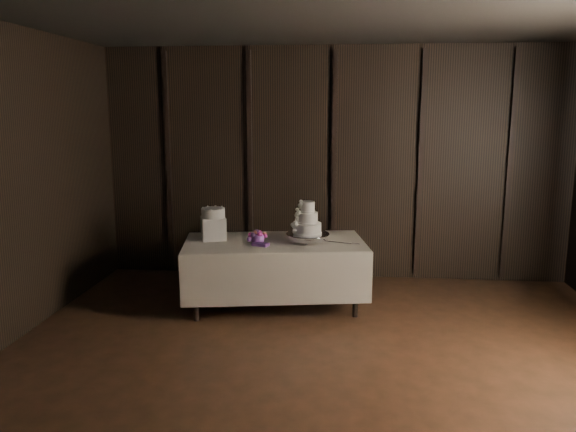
{
  "coord_description": "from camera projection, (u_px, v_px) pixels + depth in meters",
  "views": [
    {
      "loc": [
        0.14,
        -3.8,
        2.21
      ],
      "look_at": [
        -0.47,
        2.22,
        1.05
      ],
      "focal_mm": 35.0,
      "sensor_mm": 36.0,
      "label": 1
    }
  ],
  "objects": [
    {
      "name": "box_pedestal",
      "position": [
        214.0,
        228.0,
        6.31
      ],
      "size": [
        0.33,
        0.33,
        0.25
      ],
      "primitive_type": "cube",
      "rotation": [
        0.0,
        0.0,
        0.35
      ],
      "color": "white",
      "rests_on": "display_table"
    },
    {
      "name": "room",
      "position": [
        324.0,
        213.0,
        3.86
      ],
      "size": [
        6.08,
        7.08,
        3.08
      ],
      "color": "black",
      "rests_on": "ground"
    },
    {
      "name": "bouquet",
      "position": [
        258.0,
        238.0,
        6.14
      ],
      "size": [
        0.39,
        0.45,
        0.18
      ],
      "primitive_type": null,
      "rotation": [
        0.0,
        0.0,
        -0.33
      ],
      "color": "#CB576D",
      "rests_on": "display_table"
    },
    {
      "name": "display_table",
      "position": [
        275.0,
        271.0,
        6.29
      ],
      "size": [
        2.14,
        1.36,
        0.76
      ],
      "rotation": [
        0.0,
        0.0,
        0.17
      ],
      "color": "beige",
      "rests_on": "ground"
    },
    {
      "name": "cake_stand",
      "position": [
        308.0,
        238.0,
        6.21
      ],
      "size": [
        0.55,
        0.55,
        0.09
      ],
      "primitive_type": "cylinder",
      "rotation": [
        0.0,
        0.0,
        0.15
      ],
      "color": "silver",
      "rests_on": "display_table"
    },
    {
      "name": "wedding_cake",
      "position": [
        305.0,
        221.0,
        6.17
      ],
      "size": [
        0.35,
        0.3,
        0.36
      ],
      "rotation": [
        0.0,
        0.0,
        0.37
      ],
      "color": "white",
      "rests_on": "cake_stand"
    },
    {
      "name": "cake_knife",
      "position": [
        340.0,
        243.0,
        6.14
      ],
      "size": [
        0.36,
        0.15,
        0.01
      ],
      "primitive_type": "cube",
      "rotation": [
        0.0,
        0.0,
        -0.34
      ],
      "color": "silver",
      "rests_on": "display_table"
    },
    {
      "name": "small_cake",
      "position": [
        213.0,
        213.0,
        6.27
      ],
      "size": [
        0.34,
        0.34,
        0.11
      ],
      "primitive_type": "cylinder",
      "rotation": [
        0.0,
        0.0,
        0.37
      ],
      "color": "white",
      "rests_on": "box_pedestal"
    }
  ]
}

